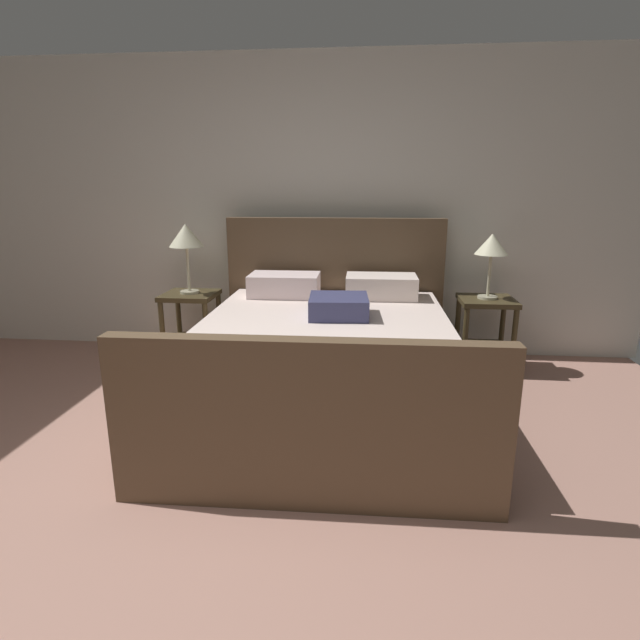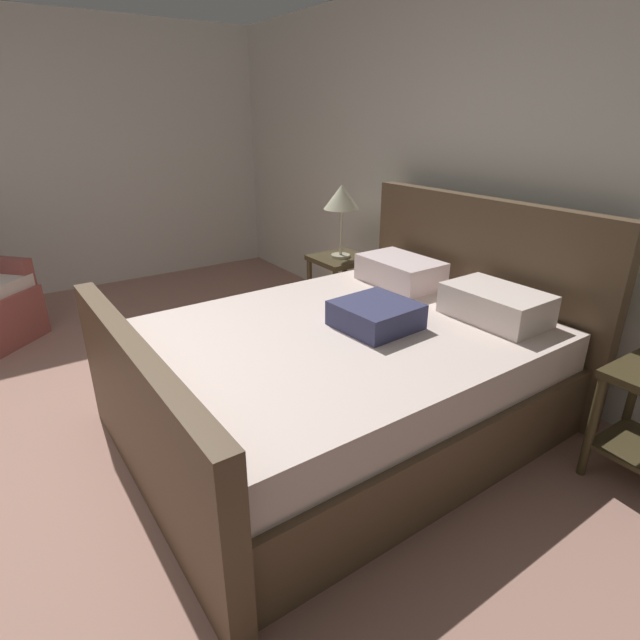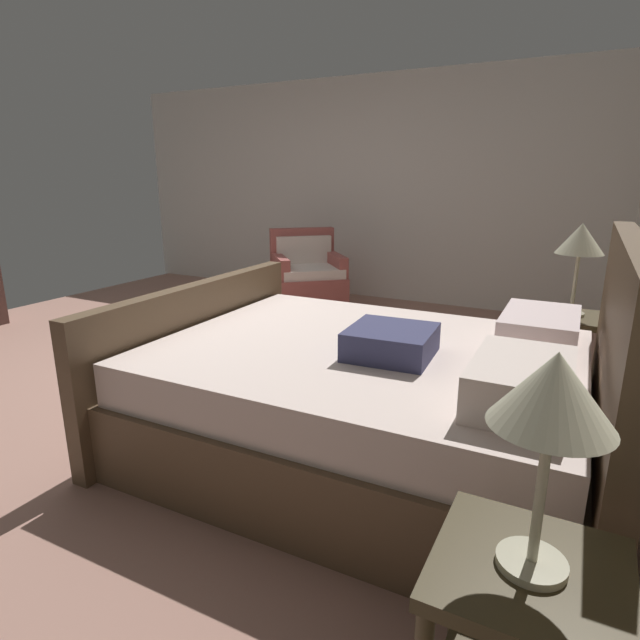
% 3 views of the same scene
% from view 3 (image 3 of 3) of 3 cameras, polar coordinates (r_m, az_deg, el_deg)
% --- Properties ---
extents(ground_plane, '(6.18, 6.14, 0.02)m').
position_cam_3_polar(ground_plane, '(4.20, -15.05, -5.56)').
color(ground_plane, '#A7796A').
extents(wall_side_left, '(0.12, 6.26, 2.59)m').
position_cam_3_polar(wall_side_left, '(6.58, 3.42, 14.09)').
color(wall_side_left, silver).
rests_on(wall_side_left, ground).
extents(bed, '(1.90, 2.37, 1.23)m').
position_cam_3_polar(bed, '(2.78, 5.99, -8.28)').
color(bed, brown).
rests_on(bed, ground).
extents(nightstand_right, '(0.44, 0.44, 0.60)m').
position_cam_3_polar(nightstand_right, '(1.55, 21.35, -29.51)').
color(nightstand_right, '#3F351E').
rests_on(nightstand_right, ground).
extents(table_lamp_right, '(0.26, 0.26, 0.53)m').
position_cam_3_polar(table_lamp_right, '(1.20, 24.29, -7.94)').
color(table_lamp_right, '#B7B293').
rests_on(table_lamp_right, nightstand_right).
extents(nightstand_left, '(0.44, 0.44, 0.60)m').
position_cam_3_polar(nightstand_left, '(3.77, 25.53, -2.40)').
color(nightstand_left, '#3F351E').
rests_on(nightstand_left, ground).
extents(table_lamp_left, '(0.29, 0.29, 0.59)m').
position_cam_3_polar(table_lamp_left, '(3.64, 26.77, 7.72)').
color(table_lamp_left, '#B7B293').
rests_on(table_lamp_left, nightstand_left).
extents(armchair, '(1.02, 1.02, 0.90)m').
position_cam_3_polar(armchair, '(5.74, -1.40, 4.35)').
color(armchair, '#9D4F49').
rests_on(armchair, ground).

